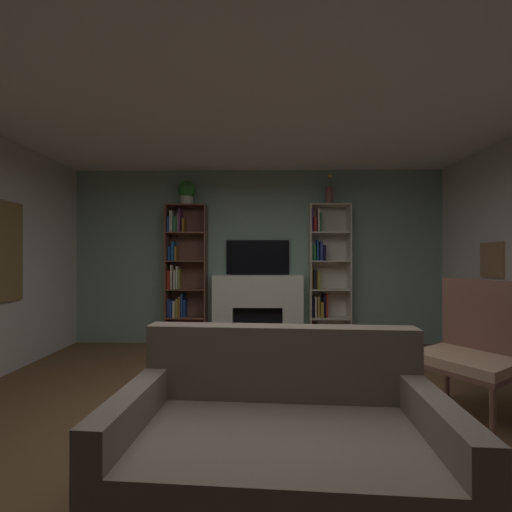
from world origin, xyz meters
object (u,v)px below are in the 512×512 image
Objects in this scene: bookshelf_left at (183,276)px; couch at (280,453)px; potted_plant at (187,192)px; vase_with_flowers at (329,194)px; armchair at (472,348)px; bookshelf_right at (324,277)px; fireplace at (258,308)px; tv at (258,257)px.

bookshelf_left reaches higher than couch.
potted_plant is at bearing -30.80° from bookshelf_left.
vase_with_flowers is 2.96m from armchair.
bookshelf_left is 1.00× the size of bookshelf_right.
vase_with_flowers is 0.27× the size of couch.
tv is at bearing 90.00° from fireplace.
armchair is at bearing -71.29° from vase_with_flowers.
bookshelf_left is 4.58× the size of vase_with_flowers.
bookshelf_left and bookshelf_right have the same top height.
bookshelf_left is at bearing -176.21° from tv.
bookshelf_right is (1.03, -0.08, -0.30)m from tv.
fireplace is at bearing -178.65° from bookshelf_right.
bookshelf_right is at bearing -4.21° from tv.
vase_with_flowers reaches higher than tv.
fireplace is 2.06m from vase_with_flowers.
vase_with_flowers is at bearing -1.09° from bookshelf_left.
fireplace reaches higher than couch.
vase_with_flowers reaches higher than fireplace.
vase_with_flowers is 0.41× the size of armchair.
bookshelf_left is 5.87× the size of potted_plant.
vase_with_flowers is at bearing 108.71° from armchair.
armchair is at bearing -52.01° from tv.
vase_with_flowers is (0.07, -0.04, 1.26)m from bookshelf_right.
fireplace is 0.78m from tv.
potted_plant reaches higher than couch.
fireplace is at bearing -90.00° from tv.
bookshelf_left is 1.87× the size of armchair.
tv is (0.00, 0.10, 0.77)m from fireplace.
fireplace is 1.51× the size of tv.
tv is 1.21m from bookshelf_left.
bookshelf_left is 3.74m from couch.
bookshelf_right is 2.49m from potted_plant.
fireplace is 0.84× the size of couch.
couch is at bearing -69.57° from potted_plant.
tv is at bearing 92.65° from couch.
potted_plant reaches higher than fireplace.
vase_with_flowers is at bearing -32.89° from bookshelf_right.
fireplace is 3.41m from couch.
armchair is at bearing -37.45° from potted_plant.
bookshelf_right is at bearing 75.79° from couch.
potted_plant reaches higher than tv.
bookshelf_left is at bearing 178.91° from vase_with_flowers.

